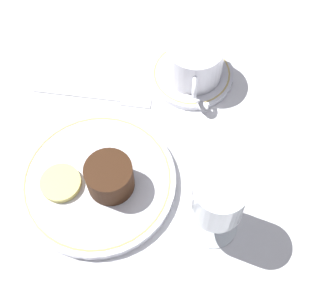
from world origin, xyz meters
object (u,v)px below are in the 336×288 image
dinner_plate (98,181)px  coffee_cup (195,60)px  fork (105,97)px  dessert_cake (110,177)px  wine_glass (218,201)px

dinner_plate → coffee_cup: coffee_cup is taller
fork → dessert_cake: 0.17m
wine_glass → dessert_cake: bearing=-108.8°
dinner_plate → fork: 0.15m
dinner_plate → dessert_cake: dessert_cake is taller
wine_glass → dessert_cake: (-0.05, -0.15, -0.05)m
wine_glass → fork: bearing=-140.4°
wine_glass → fork: wine_glass is taller
dinner_plate → wine_glass: 0.19m
dinner_plate → coffee_cup: bearing=145.7°
dessert_cake → fork: bearing=-170.3°
dinner_plate → fork: size_ratio=1.16×
wine_glass → coffee_cup: bearing=-173.3°
coffee_cup → fork: coffee_cup is taller
dinner_plate → wine_glass: wine_glass is taller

